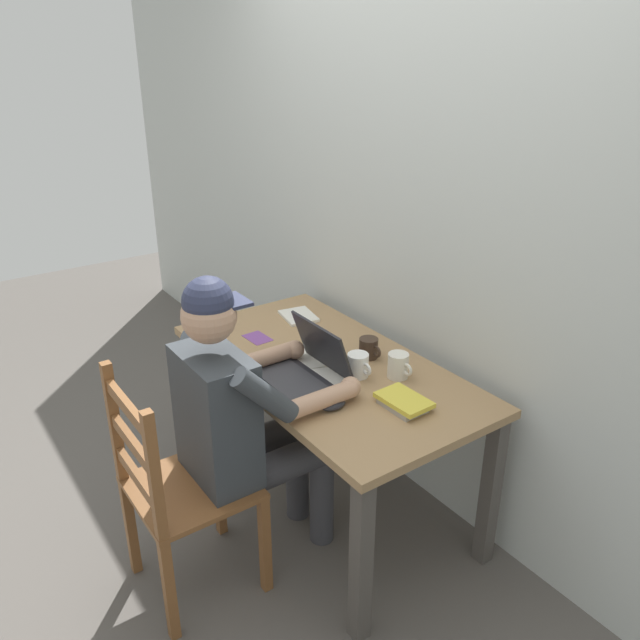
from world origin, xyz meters
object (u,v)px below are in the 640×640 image
object	(u,v)px
computer_mouse	(333,405)
landscape_photo_print	(258,338)
coffee_mug_spare	(358,365)
seated_person	(243,413)
coffee_mug_white	(398,366)
laptop	(303,367)
book_stack_main	(403,402)
desk	(326,383)
wooden_chair	(177,490)
coffee_mug_dark	(369,348)

from	to	relation	value
computer_mouse	landscape_photo_print	distance (m)	0.68
computer_mouse	coffee_mug_spare	distance (m)	0.27
seated_person	coffee_mug_white	world-z (taller)	seated_person
laptop	book_stack_main	world-z (taller)	laptop
desk	wooden_chair	xyz separation A→B (m)	(0.09, -0.73, -0.16)
seated_person	coffee_mug_spare	distance (m)	0.50
laptop	computer_mouse	xyz separation A→B (m)	(0.24, -0.03, -0.04)
coffee_mug_white	computer_mouse	bearing A→B (deg)	-82.91
coffee_mug_dark	desk	bearing A→B (deg)	-108.49
seated_person	wooden_chair	bearing A→B (deg)	-90.00
desk	coffee_mug_white	bearing A→B (deg)	32.58
wooden_chair	desk	bearing A→B (deg)	97.40
book_stack_main	wooden_chair	bearing A→B (deg)	-114.67
seated_person	computer_mouse	size ratio (longest dim) A/B	12.40
computer_mouse	coffee_mug_white	distance (m)	0.35
laptop	seated_person	bearing A→B (deg)	-83.21
coffee_mug_white	coffee_mug_dark	world-z (taller)	coffee_mug_white
coffee_mug_white	book_stack_main	size ratio (longest dim) A/B	0.60
coffee_mug_white	coffee_mug_dark	size ratio (longest dim) A/B	1.02
seated_person	laptop	world-z (taller)	seated_person
desk	coffee_mug_dark	bearing A→B (deg)	71.51
computer_mouse	book_stack_main	world-z (taller)	book_stack_main
desk	coffee_mug_spare	size ratio (longest dim) A/B	11.43
desk	computer_mouse	distance (m)	0.37
laptop	coffee_mug_white	xyz separation A→B (m)	(0.20, 0.32, -0.00)
book_stack_main	landscape_photo_print	xyz separation A→B (m)	(-0.82, -0.14, -0.02)
computer_mouse	coffee_mug_white	size ratio (longest dim) A/B	0.83
desk	landscape_photo_print	bearing A→B (deg)	-163.44
laptop	book_stack_main	size ratio (longest dim) A/B	1.65
computer_mouse	seated_person	bearing A→B (deg)	-128.63
laptop	coffee_mug_dark	bearing A→B (deg)	89.87
coffee_mug_white	landscape_photo_print	world-z (taller)	coffee_mug_white
book_stack_main	landscape_photo_print	size ratio (longest dim) A/B	1.54
coffee_mug_white	wooden_chair	bearing A→B (deg)	-100.55
wooden_chair	coffee_mug_spare	world-z (taller)	wooden_chair
coffee_mug_spare	laptop	bearing A→B (deg)	-118.03
coffee_mug_dark	coffee_mug_white	bearing A→B (deg)	-3.71
coffee_mug_white	laptop	bearing A→B (deg)	-122.35
wooden_chair	book_stack_main	bearing A→B (deg)	65.33
seated_person	coffee_mug_spare	bearing A→B (deg)	82.09
wooden_chair	seated_person	bearing A→B (deg)	90.00
desk	landscape_photo_print	world-z (taller)	landscape_photo_print
coffee_mug_spare	landscape_photo_print	size ratio (longest dim) A/B	0.95
laptop	coffee_mug_white	size ratio (longest dim) A/B	2.72
computer_mouse	coffee_mug_white	world-z (taller)	coffee_mug_white
desk	computer_mouse	world-z (taller)	computer_mouse
laptop	coffee_mug_spare	world-z (taller)	laptop
wooden_chair	book_stack_main	world-z (taller)	wooden_chair
wooden_chair	coffee_mug_dark	world-z (taller)	wooden_chair
book_stack_main	computer_mouse	bearing A→B (deg)	-122.75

